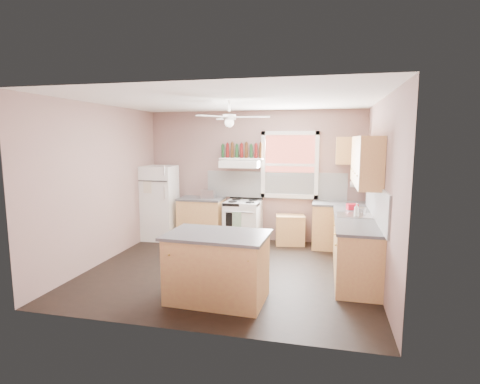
% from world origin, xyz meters
% --- Properties ---
extents(floor, '(4.50, 4.50, 0.00)m').
position_xyz_m(floor, '(0.00, 0.00, 0.00)').
color(floor, black).
rests_on(floor, ground).
extents(ceiling, '(4.50, 4.50, 0.00)m').
position_xyz_m(ceiling, '(0.00, 0.00, 2.70)').
color(ceiling, white).
rests_on(ceiling, ground).
extents(wall_back, '(4.50, 0.05, 2.70)m').
position_xyz_m(wall_back, '(0.00, 2.02, 1.35)').
color(wall_back, '#876761').
rests_on(wall_back, ground).
extents(wall_right, '(0.05, 4.00, 2.70)m').
position_xyz_m(wall_right, '(2.27, 0.00, 1.35)').
color(wall_right, '#876761').
rests_on(wall_right, ground).
extents(wall_left, '(0.05, 4.00, 2.70)m').
position_xyz_m(wall_left, '(-2.27, 0.00, 1.35)').
color(wall_left, '#876761').
rests_on(wall_left, ground).
extents(backsplash_back, '(2.90, 0.03, 0.55)m').
position_xyz_m(backsplash_back, '(0.45, 1.99, 1.18)').
color(backsplash_back, white).
rests_on(backsplash_back, wall_back).
extents(backsplash_right, '(0.03, 2.60, 0.55)m').
position_xyz_m(backsplash_right, '(2.23, 0.30, 1.18)').
color(backsplash_right, white).
rests_on(backsplash_right, wall_right).
extents(window_view, '(1.00, 0.02, 1.20)m').
position_xyz_m(window_view, '(0.75, 1.98, 1.60)').
color(window_view, brown).
rests_on(window_view, wall_back).
extents(window_frame, '(1.16, 0.07, 1.36)m').
position_xyz_m(window_frame, '(0.75, 1.96, 1.60)').
color(window_frame, white).
rests_on(window_frame, wall_back).
extents(refrigerator, '(0.69, 0.67, 1.56)m').
position_xyz_m(refrigerator, '(-1.95, 1.58, 0.78)').
color(refrigerator, white).
rests_on(refrigerator, floor).
extents(base_cabinet_left, '(0.90, 0.60, 0.86)m').
position_xyz_m(base_cabinet_left, '(-1.06, 1.70, 0.43)').
color(base_cabinet_left, tan).
rests_on(base_cabinet_left, floor).
extents(counter_left, '(0.92, 0.62, 0.04)m').
position_xyz_m(counter_left, '(-1.06, 1.70, 0.88)').
color(counter_left, '#444346').
rests_on(counter_left, base_cabinet_left).
extents(toaster, '(0.29, 0.17, 0.18)m').
position_xyz_m(toaster, '(-0.88, 1.63, 0.99)').
color(toaster, silver).
rests_on(toaster, counter_left).
extents(stove, '(0.72, 0.66, 0.86)m').
position_xyz_m(stove, '(-0.16, 1.70, 0.43)').
color(stove, white).
rests_on(stove, floor).
extents(range_hood, '(0.78, 0.50, 0.14)m').
position_xyz_m(range_hood, '(-0.23, 1.75, 1.62)').
color(range_hood, white).
rests_on(range_hood, wall_back).
extents(bottle_shelf, '(0.90, 0.26, 0.03)m').
position_xyz_m(bottle_shelf, '(-0.23, 1.87, 1.72)').
color(bottle_shelf, white).
rests_on(bottle_shelf, range_hood).
extents(cart, '(0.62, 0.46, 0.57)m').
position_xyz_m(cart, '(0.80, 1.75, 0.28)').
color(cart, tan).
rests_on(cart, floor).
extents(base_cabinet_corner, '(1.00, 0.60, 0.86)m').
position_xyz_m(base_cabinet_corner, '(1.75, 1.70, 0.43)').
color(base_cabinet_corner, tan).
rests_on(base_cabinet_corner, floor).
extents(base_cabinet_right, '(0.60, 2.20, 0.86)m').
position_xyz_m(base_cabinet_right, '(1.95, 0.30, 0.43)').
color(base_cabinet_right, tan).
rests_on(base_cabinet_right, floor).
extents(counter_corner, '(1.02, 0.62, 0.04)m').
position_xyz_m(counter_corner, '(1.75, 1.70, 0.88)').
color(counter_corner, '#444346').
rests_on(counter_corner, base_cabinet_corner).
extents(counter_right, '(0.62, 2.22, 0.04)m').
position_xyz_m(counter_right, '(1.94, 0.30, 0.88)').
color(counter_right, '#444346').
rests_on(counter_right, base_cabinet_right).
extents(sink, '(0.55, 0.45, 0.03)m').
position_xyz_m(sink, '(1.94, 0.50, 0.90)').
color(sink, silver).
rests_on(sink, counter_right).
extents(faucet, '(0.03, 0.03, 0.14)m').
position_xyz_m(faucet, '(2.10, 0.50, 0.97)').
color(faucet, silver).
rests_on(faucet, sink).
extents(upper_cabinet_right, '(0.33, 1.80, 0.76)m').
position_xyz_m(upper_cabinet_right, '(2.08, 0.50, 1.78)').
color(upper_cabinet_right, tan).
rests_on(upper_cabinet_right, wall_right).
extents(upper_cabinet_corner, '(0.60, 0.33, 0.52)m').
position_xyz_m(upper_cabinet_corner, '(1.95, 1.83, 1.90)').
color(upper_cabinet_corner, tan).
rests_on(upper_cabinet_corner, wall_back).
extents(paper_towel, '(0.26, 0.12, 0.12)m').
position_xyz_m(paper_towel, '(2.07, 1.86, 1.25)').
color(paper_towel, white).
rests_on(paper_towel, wall_back).
extents(island, '(1.28, 0.84, 0.86)m').
position_xyz_m(island, '(0.12, -1.12, 0.43)').
color(island, tan).
rests_on(island, floor).
extents(island_top, '(1.35, 0.92, 0.04)m').
position_xyz_m(island_top, '(0.12, -1.12, 0.88)').
color(island_top, '#444346').
rests_on(island_top, island).
extents(ceiling_fan_hub, '(0.20, 0.20, 0.08)m').
position_xyz_m(ceiling_fan_hub, '(0.00, 0.00, 2.45)').
color(ceiling_fan_hub, white).
rests_on(ceiling_fan_hub, ceiling).
extents(soap_bottle, '(0.10, 0.10, 0.22)m').
position_xyz_m(soap_bottle, '(1.97, 0.42, 1.01)').
color(soap_bottle, silver).
rests_on(soap_bottle, counter_right).
extents(red_caddy, '(0.21, 0.17, 0.10)m').
position_xyz_m(red_caddy, '(1.94, 1.02, 0.95)').
color(red_caddy, '#B50F1F').
rests_on(red_caddy, counter_right).
extents(wine_bottles, '(0.86, 0.06, 0.31)m').
position_xyz_m(wine_bottles, '(-0.23, 1.87, 1.88)').
color(wine_bottles, '#143819').
rests_on(wine_bottles, bottle_shelf).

